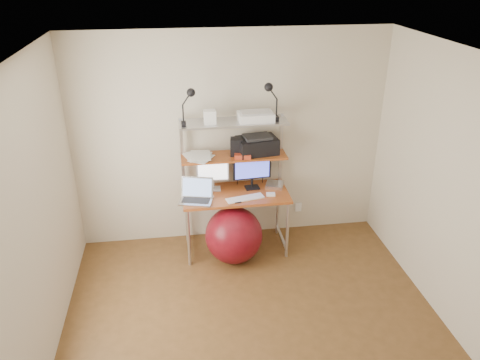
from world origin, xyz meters
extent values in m
plane|color=brown|center=(0.00, 0.00, 0.00)|extent=(3.60, 3.60, 0.00)
plane|color=white|center=(0.00, 0.00, 2.50)|extent=(3.60, 3.60, 0.00)
plane|color=beige|center=(0.00, 1.80, 1.25)|extent=(3.60, 0.00, 3.60)
plane|color=beige|center=(-1.80, 0.00, 1.25)|extent=(0.00, 3.60, 3.60)
plane|color=beige|center=(1.80, 0.00, 1.25)|extent=(0.00, 3.60, 3.60)
cube|color=#A95720|center=(0.00, 1.44, 0.72)|extent=(1.20, 0.60, 0.03)
cylinder|color=silver|center=(-0.56, 1.18, 0.35)|extent=(0.04, 0.04, 0.71)
cylinder|color=silver|center=(-0.56, 1.70, 0.35)|extent=(0.04, 0.04, 0.71)
cylinder|color=silver|center=(0.56, 1.18, 0.35)|extent=(0.04, 0.04, 0.71)
cylinder|color=silver|center=(0.56, 1.70, 0.35)|extent=(0.04, 0.04, 0.71)
cube|color=silver|center=(-0.57, 1.70, 1.15)|extent=(0.03, 0.04, 0.84)
cube|color=silver|center=(0.57, 1.70, 1.15)|extent=(0.03, 0.04, 0.84)
cube|color=#A95720|center=(0.00, 1.57, 1.14)|extent=(1.18, 0.34, 0.02)
cube|color=silver|center=(0.00, 1.57, 1.54)|extent=(1.18, 0.34, 0.02)
cube|color=white|center=(0.85, 1.79, 0.30)|extent=(0.08, 0.01, 0.12)
cube|color=silver|center=(-0.24, 1.56, 0.75)|extent=(0.17, 0.14, 0.01)
cylinder|color=silver|center=(-0.24, 1.58, 0.80)|extent=(0.03, 0.03, 0.09)
cube|color=silver|center=(-0.24, 1.58, 0.99)|extent=(0.37, 0.05, 0.28)
plane|color=white|center=(-0.24, 1.57, 0.99)|extent=(0.33, 0.02, 0.33)
cube|color=black|center=(0.21, 1.54, 0.75)|extent=(0.17, 0.14, 0.01)
cylinder|color=black|center=(0.21, 1.56, 0.80)|extent=(0.03, 0.03, 0.10)
cube|color=black|center=(0.21, 1.56, 0.99)|extent=(0.44, 0.06, 0.27)
plane|color=#4350E5|center=(0.21, 1.54, 0.99)|extent=(0.40, 0.03, 0.40)
cube|color=#B6B6BB|center=(-0.45, 1.30, 0.75)|extent=(0.40, 0.33, 0.02)
cube|color=#2A2A2C|center=(-0.45, 1.30, 0.76)|extent=(0.33, 0.22, 0.00)
cube|color=#B6B6BB|center=(-0.42, 1.42, 0.87)|extent=(0.36, 0.16, 0.23)
plane|color=#7A95CC|center=(-0.42, 1.42, 0.87)|extent=(0.33, 0.16, 0.31)
cube|color=white|center=(0.09, 1.29, 0.75)|extent=(0.44, 0.21, 0.01)
cube|color=white|center=(0.38, 1.32, 0.75)|extent=(0.10, 0.07, 0.03)
cube|color=#B6B6BB|center=(0.48, 1.55, 0.76)|extent=(0.25, 0.25, 0.04)
cube|color=black|center=(-0.01, 1.26, 0.75)|extent=(0.08, 0.14, 0.01)
cube|color=black|center=(0.27, 1.60, 1.24)|extent=(0.48, 0.36, 0.18)
cube|color=#2A2A2C|center=(0.27, 1.60, 1.35)|extent=(0.33, 0.26, 0.03)
cube|color=black|center=(0.03, 1.58, 1.25)|extent=(0.15, 0.15, 0.20)
cube|color=#B0341C|center=(0.09, 1.48, 1.18)|extent=(0.20, 0.14, 0.05)
cube|color=white|center=(0.24, 1.56, 1.59)|extent=(0.39, 0.26, 0.09)
cube|color=silver|center=(0.24, 1.56, 1.64)|extent=(0.33, 0.20, 0.01)
cube|color=white|center=(-0.26, 1.52, 1.63)|extent=(0.13, 0.11, 0.15)
cube|color=#2A2A2C|center=(-0.27, 1.61, 1.60)|extent=(0.12, 0.12, 0.10)
cube|color=black|center=(-0.54, 1.49, 1.58)|extent=(0.05, 0.06, 0.05)
cylinder|color=black|center=(-0.54, 1.49, 1.69)|extent=(0.02, 0.02, 0.18)
sphere|color=black|center=(-0.45, 1.48, 1.91)|extent=(0.09, 0.09, 0.09)
cube|color=black|center=(0.46, 1.52, 1.58)|extent=(0.05, 0.06, 0.05)
cylinder|color=black|center=(0.46, 1.52, 1.70)|extent=(0.02, 0.02, 0.19)
sphere|color=black|center=(0.37, 1.51, 1.93)|extent=(0.09, 0.09, 0.09)
sphere|color=maroon|center=(-0.05, 1.21, 0.32)|extent=(0.65, 0.65, 0.65)
cube|color=white|center=(-0.43, 1.59, 1.15)|extent=(0.28, 0.33, 0.00)
cube|color=white|center=(-0.37, 1.52, 1.16)|extent=(0.32, 0.35, 0.00)
cube|color=white|center=(-0.38, 1.61, 1.16)|extent=(0.23, 0.29, 0.00)
cube|color=white|center=(-0.37, 1.55, 1.17)|extent=(0.28, 0.33, 0.00)
cube|color=white|center=(-0.42, 1.57, 1.17)|extent=(0.29, 0.34, 0.00)
cube|color=white|center=(-0.37, 1.54, 1.18)|extent=(0.22, 0.29, 0.00)
camera|label=1|loc=(-0.63, -3.23, 3.17)|focal=35.00mm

